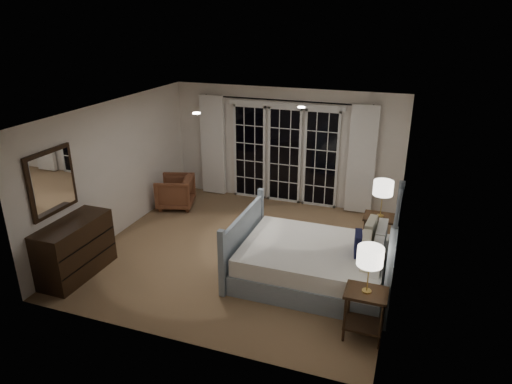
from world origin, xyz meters
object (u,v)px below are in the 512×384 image
(bed, at_px, (317,261))
(nightstand_right, at_px, (379,229))
(armchair, at_px, (175,192))
(nightstand_left, at_px, (365,307))
(dresser, at_px, (75,249))
(lamp_right, at_px, (383,188))
(lamp_left, at_px, (370,257))

(bed, xyz_separation_m, nightstand_right, (0.80, 1.25, 0.12))
(nightstand_right, bearing_deg, armchair, 171.87)
(nightstand_left, height_order, armchair, armchair)
(armchair, bearing_deg, bed, 44.59)
(dresser, bearing_deg, armchair, 87.49)
(nightstand_right, xyz_separation_m, lamp_right, (0.00, -0.00, 0.75))
(nightstand_right, bearing_deg, bed, -122.72)
(lamp_right, relative_size, armchair, 0.84)
(nightstand_right, distance_m, armchair, 4.36)
(nightstand_right, relative_size, lamp_right, 1.09)
(bed, height_order, lamp_left, bed)
(bed, distance_m, armchair, 3.98)
(nightstand_left, xyz_separation_m, lamp_left, (0.00, 0.00, 0.73))
(bed, xyz_separation_m, nightstand_left, (0.86, -1.11, 0.11))
(bed, xyz_separation_m, lamp_right, (0.80, 1.25, 0.86))
(nightstand_left, height_order, nightstand_right, nightstand_right)
(nightstand_left, height_order, dresser, dresser)
(bed, distance_m, nightstand_left, 1.41)
(lamp_right, bearing_deg, nightstand_right, 143.13)
(lamp_left, xyz_separation_m, dresser, (-4.50, 0.01, -0.72))
(nightstand_left, distance_m, lamp_right, 2.47)
(nightstand_left, relative_size, lamp_left, 1.10)
(lamp_right, bearing_deg, nightstand_left, -88.56)
(lamp_right, distance_m, dresser, 5.08)
(nightstand_left, bearing_deg, bed, 127.87)
(bed, distance_m, nightstand_right, 1.49)
(lamp_right, bearing_deg, lamp_left, -88.56)
(nightstand_right, bearing_deg, dresser, -152.21)
(lamp_right, bearing_deg, dresser, -152.21)
(nightstand_left, distance_m, lamp_left, 0.73)
(lamp_right, bearing_deg, bed, -122.72)
(nightstand_left, distance_m, dresser, 4.50)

